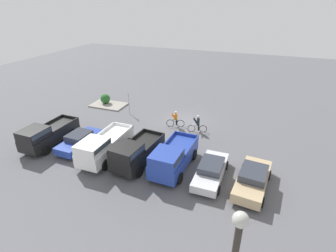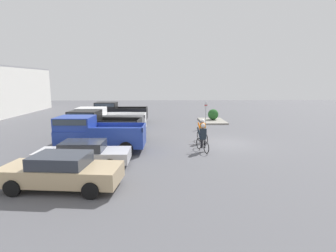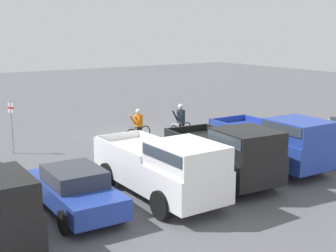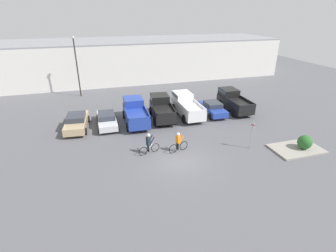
{
  "view_description": "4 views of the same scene",
  "coord_description": "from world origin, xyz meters",
  "px_view_note": "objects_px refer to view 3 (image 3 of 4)",
  "views": [
    {
      "loc": [
        -7.13,
        23.44,
        11.45
      ],
      "look_at": [
        0.3,
        3.91,
        1.2
      ],
      "focal_mm": 28.0,
      "sensor_mm": 36.0,
      "label": 1
    },
    {
      "loc": [
        -17.58,
        4.41,
        4.33
      ],
      "look_at": [
        0.3,
        3.91,
        1.2
      ],
      "focal_mm": 28.0,
      "sensor_mm": 36.0,
      "label": 2
    },
    {
      "loc": [
        11.84,
        20.92,
        5.47
      ],
      "look_at": [
        0.3,
        3.91,
        1.2
      ],
      "focal_mm": 50.0,
      "sensor_mm": 36.0,
      "label": 3
    },
    {
      "loc": [
        -5.63,
        -15.9,
        10.4
      ],
      "look_at": [
        0.3,
        3.91,
        1.2
      ],
      "focal_mm": 28.0,
      "sensor_mm": 36.0,
      "label": 4
    }
  ],
  "objects_px": {
    "pickup_truck_0": "(276,141)",
    "cyclist_1": "(180,120)",
    "sedan_1": "(319,143)",
    "sedan_2": "(75,189)",
    "pickup_truck_2": "(164,167)",
    "cyclist_0": "(138,126)",
    "fire_lane_sign": "(11,122)",
    "pickup_truck_1": "(227,153)"
  },
  "relations": [
    {
      "from": "pickup_truck_0",
      "to": "fire_lane_sign",
      "type": "xyz_separation_m",
      "value": [
        7.98,
        -8.17,
        0.32
      ]
    },
    {
      "from": "sedan_1",
      "to": "fire_lane_sign",
      "type": "height_order",
      "value": "fire_lane_sign"
    },
    {
      "from": "pickup_truck_2",
      "to": "fire_lane_sign",
      "type": "relative_size",
      "value": 2.31
    },
    {
      "from": "pickup_truck_2",
      "to": "cyclist_1",
      "type": "distance_m",
      "value": 9.05
    },
    {
      "from": "sedan_1",
      "to": "cyclist_0",
      "type": "relative_size",
      "value": 2.71
    },
    {
      "from": "pickup_truck_1",
      "to": "cyclist_1",
      "type": "bearing_deg",
      "value": -112.86
    },
    {
      "from": "sedan_1",
      "to": "pickup_truck_0",
      "type": "relative_size",
      "value": 0.88
    },
    {
      "from": "pickup_truck_1",
      "to": "cyclist_1",
      "type": "height_order",
      "value": "pickup_truck_1"
    },
    {
      "from": "fire_lane_sign",
      "to": "sedan_1",
      "type": "bearing_deg",
      "value": 143.2
    },
    {
      "from": "pickup_truck_2",
      "to": "cyclist_1",
      "type": "relative_size",
      "value": 3.14
    },
    {
      "from": "sedan_2",
      "to": "fire_lane_sign",
      "type": "relative_size",
      "value": 1.8
    },
    {
      "from": "pickup_truck_1",
      "to": "cyclist_0",
      "type": "height_order",
      "value": "pickup_truck_1"
    },
    {
      "from": "cyclist_0",
      "to": "sedan_2",
      "type": "bearing_deg",
      "value": 47.28
    },
    {
      "from": "pickup_truck_1",
      "to": "cyclist_1",
      "type": "xyz_separation_m",
      "value": [
        -2.93,
        -6.96,
        -0.25
      ]
    },
    {
      "from": "cyclist_0",
      "to": "cyclist_1",
      "type": "distance_m",
      "value": 2.34
    },
    {
      "from": "pickup_truck_1",
      "to": "pickup_truck_2",
      "type": "xyz_separation_m",
      "value": [
        2.76,
        0.07,
        -0.01
      ]
    },
    {
      "from": "pickup_truck_2",
      "to": "cyclist_0",
      "type": "bearing_deg",
      "value": -114.64
    },
    {
      "from": "pickup_truck_1",
      "to": "cyclist_0",
      "type": "bearing_deg",
      "value": -94.87
    },
    {
      "from": "sedan_1",
      "to": "cyclist_0",
      "type": "xyz_separation_m",
      "value": [
        5.02,
        -6.87,
        0.16
      ]
    },
    {
      "from": "pickup_truck_0",
      "to": "cyclist_0",
      "type": "bearing_deg",
      "value": -72.45
    },
    {
      "from": "pickup_truck_2",
      "to": "sedan_2",
      "type": "height_order",
      "value": "pickup_truck_2"
    },
    {
      "from": "pickup_truck_0",
      "to": "pickup_truck_1",
      "type": "height_order",
      "value": "pickup_truck_1"
    },
    {
      "from": "sedan_1",
      "to": "pickup_truck_0",
      "type": "xyz_separation_m",
      "value": [
        2.81,
        0.1,
        0.47
      ]
    },
    {
      "from": "pickup_truck_0",
      "to": "pickup_truck_2",
      "type": "height_order",
      "value": "pickup_truck_0"
    },
    {
      "from": "cyclist_0",
      "to": "fire_lane_sign",
      "type": "relative_size",
      "value": 0.72
    },
    {
      "from": "pickup_truck_1",
      "to": "pickup_truck_2",
      "type": "distance_m",
      "value": 2.76
    },
    {
      "from": "cyclist_0",
      "to": "sedan_1",
      "type": "bearing_deg",
      "value": 126.14
    },
    {
      "from": "sedan_1",
      "to": "pickup_truck_2",
      "type": "height_order",
      "value": "pickup_truck_2"
    },
    {
      "from": "pickup_truck_0",
      "to": "cyclist_1",
      "type": "relative_size",
      "value": 3.0
    },
    {
      "from": "sedan_1",
      "to": "sedan_2",
      "type": "distance_m",
      "value": 11.2
    },
    {
      "from": "pickup_truck_0",
      "to": "pickup_truck_2",
      "type": "xyz_separation_m",
      "value": [
        5.59,
        0.41,
        -0.0
      ]
    },
    {
      "from": "cyclist_0",
      "to": "pickup_truck_2",
      "type": "bearing_deg",
      "value": 65.36
    },
    {
      "from": "pickup_truck_0",
      "to": "pickup_truck_1",
      "type": "xyz_separation_m",
      "value": [
        2.83,
        0.34,
        0.01
      ]
    },
    {
      "from": "sedan_2",
      "to": "cyclist_0",
      "type": "relative_size",
      "value": 2.51
    },
    {
      "from": "cyclist_1",
      "to": "pickup_truck_1",
      "type": "bearing_deg",
      "value": 67.14
    },
    {
      "from": "cyclist_1",
      "to": "fire_lane_sign",
      "type": "height_order",
      "value": "fire_lane_sign"
    },
    {
      "from": "pickup_truck_0",
      "to": "pickup_truck_1",
      "type": "distance_m",
      "value": 2.85
    },
    {
      "from": "fire_lane_sign",
      "to": "cyclist_0",
      "type": "bearing_deg",
      "value": 168.23
    },
    {
      "from": "sedan_1",
      "to": "pickup_truck_2",
      "type": "relative_size",
      "value": 0.84
    },
    {
      "from": "pickup_truck_1",
      "to": "sedan_2",
      "type": "distance_m",
      "value": 5.61
    },
    {
      "from": "pickup_truck_1",
      "to": "cyclist_0",
      "type": "relative_size",
      "value": 2.96
    },
    {
      "from": "cyclist_1",
      "to": "fire_lane_sign",
      "type": "relative_size",
      "value": 0.74
    }
  ]
}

